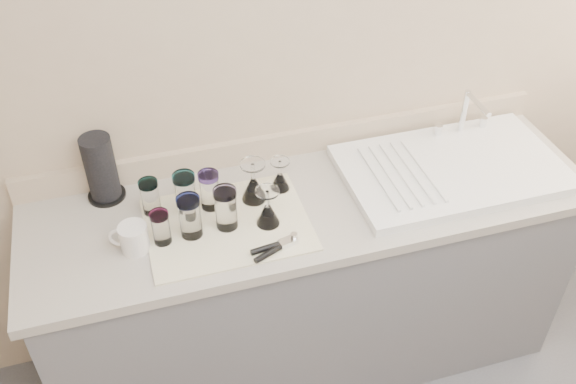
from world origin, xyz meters
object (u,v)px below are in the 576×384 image
object	(u,v)px
tumbler_teal	(150,197)
paper_towel_roll	(101,169)
sink_unit	(452,168)
tumbler_magenta	(161,227)
tumbler_purple	(210,190)
goblet_front_left	(268,212)
can_opener	(275,247)
tumbler_cyan	(185,193)
white_mug	(133,238)
tumbler_lavender	(226,208)
goblet_back_left	(254,187)
tumbler_blue	(190,216)
goblet_back_right	(280,179)

from	to	relation	value
tumbler_teal	paper_towel_roll	size ratio (longest dim) A/B	0.53
sink_unit	tumbler_teal	distance (m)	1.12
tumbler_magenta	paper_towel_roll	xyz separation A→B (m)	(-0.16, 0.30, 0.05)
tumbler_purple	goblet_front_left	bearing A→B (deg)	-40.06
can_opener	tumbler_cyan	bearing A→B (deg)	130.93
white_mug	can_opener	bearing A→B (deg)	-18.17
tumbler_teal	tumbler_lavender	distance (m)	0.28
tumbler_cyan	goblet_back_left	distance (m)	0.24
sink_unit	tumbler_blue	xyz separation A→B (m)	(-1.00, -0.06, 0.07)
goblet_back_right	can_opener	size ratio (longest dim) A/B	0.76
tumbler_lavender	paper_towel_roll	bearing A→B (deg)	143.25
tumbler_magenta	tumbler_blue	distance (m)	0.10
tumbler_magenta	tumbler_lavender	bearing A→B (deg)	3.63
tumbler_blue	tumbler_lavender	distance (m)	0.12
sink_unit	goblet_back_left	size ratio (longest dim) A/B	5.17
sink_unit	goblet_back_left	xyz separation A→B (m)	(-0.75, 0.05, 0.04)
tumbler_lavender	paper_towel_roll	xyz separation A→B (m)	(-0.38, 0.28, 0.04)
tumbler_lavender	goblet_back_right	world-z (taller)	tumbler_lavender
tumbler_purple	paper_towel_roll	size ratio (longest dim) A/B	0.57
tumbler_cyan	white_mug	bearing A→B (deg)	-145.96
sink_unit	goblet_back_left	world-z (taller)	sink_unit
sink_unit	tumbler_magenta	xyz separation A→B (m)	(-1.10, -0.07, 0.05)
tumbler_magenta	paper_towel_roll	size ratio (longest dim) A/B	0.49
tumbler_cyan	tumbler_lavender	size ratio (longest dim) A/B	0.99
tumbler_lavender	goblet_back_left	size ratio (longest dim) A/B	0.98
tumbler_cyan	tumbler_lavender	distance (m)	0.17
tumbler_purple	goblet_back_right	distance (m)	0.26
tumbler_blue	paper_towel_roll	world-z (taller)	paper_towel_roll
tumbler_teal	tumbler_cyan	xyz separation A→B (m)	(0.12, -0.03, 0.01)
tumbler_cyan	sink_unit	bearing A→B (deg)	-3.48
sink_unit	goblet_back_left	bearing A→B (deg)	176.02
tumbler_cyan	goblet_back_right	distance (m)	0.35
tumbler_teal	goblet_back_left	bearing A→B (deg)	-5.48
goblet_back_left	goblet_back_right	size ratio (longest dim) A/B	1.27
tumbler_cyan	tumbler_blue	xyz separation A→B (m)	(-0.01, -0.12, 0.00)
tumbler_teal	tumbler_purple	size ratio (longest dim) A/B	0.92
tumbler_cyan	white_mug	xyz separation A→B (m)	(-0.20, -0.13, -0.04)
tumbler_purple	white_mug	size ratio (longest dim) A/B	1.01
can_opener	goblet_front_left	bearing A→B (deg)	84.76
tumbler_cyan	white_mug	world-z (taller)	tumbler_cyan
tumbler_purple	tumbler_blue	size ratio (longest dim) A/B	0.93
tumbler_lavender	can_opener	xyz separation A→B (m)	(0.12, -0.16, -0.07)
goblet_back_left	can_opener	bearing A→B (deg)	-89.50
goblet_front_left	can_opener	distance (m)	0.14
goblet_front_left	white_mug	distance (m)	0.45
tumbler_purple	goblet_back_right	bearing A→B (deg)	5.50
tumbler_teal	can_opener	world-z (taller)	tumbler_teal
tumbler_blue	goblet_back_left	bearing A→B (deg)	25.55
tumbler_purple	tumbler_blue	xyz separation A→B (m)	(-0.09, -0.12, 0.01)
tumbler_lavender	white_mug	xyz separation A→B (m)	(-0.31, -0.01, -0.04)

